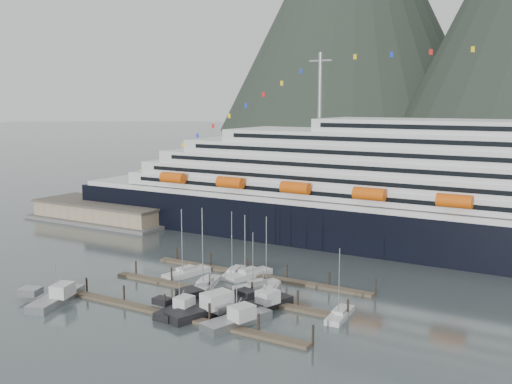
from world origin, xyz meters
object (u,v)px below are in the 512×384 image
warehouse (105,213)px  sailboat_b (205,286)px  sailboat_c (257,286)px  trawler_e (263,303)px  trawler_d (236,319)px  cruise_ship (483,204)px  sailboat_d (267,294)px  trawler_c (210,306)px  sailboat_h (340,315)px  trawler_b (179,308)px  sailboat_e (234,273)px  trawler_a (55,297)px  sailboat_f (249,275)px  sailboat_a (187,273)px

warehouse → sailboat_b: (62.44, -37.36, -1.80)m
sailboat_c → trawler_e: bearing=-119.7°
trawler_d → trawler_e: size_ratio=1.08×
sailboat_b → cruise_ship: bearing=-55.8°
sailboat_b → sailboat_d: 12.37m
warehouse → trawler_c: 85.05m
sailboat_h → trawler_d: sailboat_h is taller
sailboat_c → cruise_ship: bearing=-9.9°
cruise_ship → trawler_b: (-35.55, -63.17, -11.21)m
sailboat_b → sailboat_h: (27.56, -1.37, -0.04)m
sailboat_e → trawler_e: size_ratio=1.16×
trawler_c → sailboat_c: bearing=17.4°
sailboat_e → sailboat_b: bearing=167.4°
trawler_d → sailboat_d: bearing=26.8°
trawler_a → sailboat_b: bearing=-58.9°
trawler_b → sailboat_e: bearing=11.6°
sailboat_d → trawler_d: sailboat_d is taller
trawler_c → cruise_ship: bearing=-9.7°
trawler_e → sailboat_e: bearing=62.6°
cruise_ship → sailboat_f: cruise_ship is taller
sailboat_f → trawler_e: size_ratio=1.13×
sailboat_a → sailboat_e: bearing=-43.5°
trawler_b → trawler_e: (10.63, 8.97, 0.08)m
sailboat_a → sailboat_f: size_ratio=1.08×
sailboat_c → trawler_a: 35.73m
sailboat_e → cruise_ship: bearing=-58.1°
sailboat_a → trawler_c: bearing=-120.0°
sailboat_h → trawler_d: size_ratio=0.96×
sailboat_d → trawler_e: bearing=-174.7°
cruise_ship → trawler_e: 60.69m
sailboat_d → sailboat_e: bearing=40.2°
sailboat_d → cruise_ship: bearing=-46.7°
sailboat_a → trawler_c: 21.81m
sailboat_h → trawler_a: 48.72m
sailboat_b → trawler_d: bearing=-147.4°
sailboat_b → trawler_c: bearing=-158.0°
cruise_ship → sailboat_h: size_ratio=17.44×
sailboat_c → sailboat_h: bearing=-83.5°
sailboat_c → trawler_b: sailboat_c is taller
sailboat_a → trawler_d: bearing=-114.7°
sailboat_h → trawler_b: size_ratio=1.23×
sailboat_a → sailboat_d: bearing=-85.2°
sailboat_c → sailboat_f: sailboat_f is taller
sailboat_b → sailboat_e: bearing=-16.7°
sailboat_b → trawler_c: (8.23, -9.95, 0.55)m
warehouse → sailboat_a: bearing=-30.9°
cruise_ship → sailboat_h: bearing=-103.1°
trawler_c → sailboat_h: bearing=-48.3°
cruise_ship → sailboat_c: (-31.25, -45.40, -11.64)m
cruise_ship → warehouse: (-102.03, -12.94, -9.79)m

